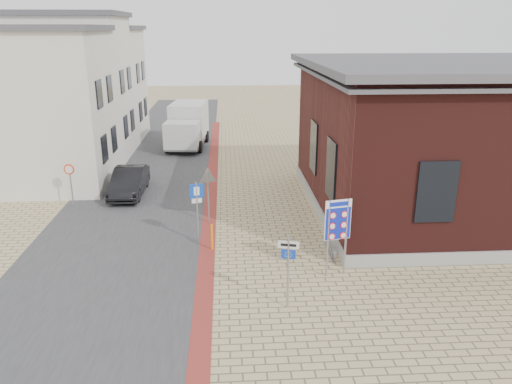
{
  "coord_description": "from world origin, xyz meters",
  "views": [
    {
      "loc": [
        -1.22,
        -14.85,
        8.18
      ],
      "look_at": [
        -0.08,
        3.17,
        2.2
      ],
      "focal_mm": 35.0,
      "sensor_mm": 36.0,
      "label": 1
    }
  ],
  "objects_px": {
    "sedan": "(129,182)",
    "essen_sign": "(288,262)",
    "parking_sign": "(197,202)",
    "border_sign": "(338,222)",
    "bollard": "(212,237)",
    "box_truck": "(187,125)"
  },
  "relations": [
    {
      "from": "sedan",
      "to": "border_sign",
      "type": "height_order",
      "value": "border_sign"
    },
    {
      "from": "sedan",
      "to": "bollard",
      "type": "distance_m",
      "value": 8.25
    },
    {
      "from": "sedan",
      "to": "box_truck",
      "type": "height_order",
      "value": "box_truck"
    },
    {
      "from": "essen_sign",
      "to": "parking_sign",
      "type": "height_order",
      "value": "parking_sign"
    },
    {
      "from": "sedan",
      "to": "box_truck",
      "type": "bearing_deg",
      "value": 78.96
    },
    {
      "from": "border_sign",
      "to": "essen_sign",
      "type": "bearing_deg",
      "value": -146.02
    },
    {
      "from": "essen_sign",
      "to": "bollard",
      "type": "distance_m",
      "value": 5.02
    },
    {
      "from": "box_truck",
      "to": "bollard",
      "type": "bearing_deg",
      "value": -77.56
    },
    {
      "from": "box_truck",
      "to": "parking_sign",
      "type": "xyz_separation_m",
      "value": [
        1.51,
        -16.92,
        0.14
      ]
    },
    {
      "from": "bollard",
      "to": "box_truck",
      "type": "bearing_deg",
      "value": 96.7
    },
    {
      "from": "box_truck",
      "to": "border_sign",
      "type": "relative_size",
      "value": 2.17
    },
    {
      "from": "box_truck",
      "to": "border_sign",
      "type": "bearing_deg",
      "value": -66.57
    },
    {
      "from": "bollard",
      "to": "sedan",
      "type": "bearing_deg",
      "value": 121.88
    },
    {
      "from": "essen_sign",
      "to": "parking_sign",
      "type": "bearing_deg",
      "value": 133.7
    },
    {
      "from": "box_truck",
      "to": "sedan",
      "type": "bearing_deg",
      "value": -96.26
    },
    {
      "from": "border_sign",
      "to": "bollard",
      "type": "relative_size",
      "value": 2.62
    },
    {
      "from": "box_truck",
      "to": "border_sign",
      "type": "xyz_separation_m",
      "value": [
        6.38,
        -20.0,
        0.42
      ]
    },
    {
      "from": "parking_sign",
      "to": "sedan",
      "type": "bearing_deg",
      "value": 106.0
    },
    {
      "from": "parking_sign",
      "to": "essen_sign",
      "type": "bearing_deg",
      "value": -75.15
    },
    {
      "from": "sedan",
      "to": "parking_sign",
      "type": "relative_size",
      "value": 1.68
    },
    {
      "from": "border_sign",
      "to": "parking_sign",
      "type": "relative_size",
      "value": 1.1
    },
    {
      "from": "sedan",
      "to": "essen_sign",
      "type": "distance_m",
      "value": 13.18
    }
  ]
}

